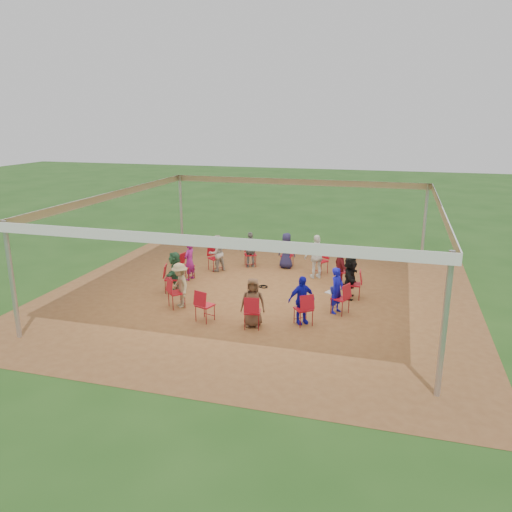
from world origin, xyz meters
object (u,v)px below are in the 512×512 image
(chair_5, at_px, (250,254))
(person_seated_4, at_px, (251,250))
(person_seated_0, at_px, (337,290))
(laptop, at_px, (332,291))
(person_seated_3, at_px, (286,251))
(chair_8, at_px, (172,279))
(person_seated_10, at_px, (302,300))
(chair_11, at_px, (252,312))
(person_seated_8, at_px, (180,285))
(chair_4, at_px, (287,255))
(standing_person, at_px, (317,257))
(chair_2, at_px, (345,271))
(cable_coil, at_px, (264,287))
(chair_12, at_px, (303,309))
(chair_3, at_px, (321,261))
(chair_9, at_px, (176,293))
(person_seated_6, at_px, (189,261))
(person_seated_7, at_px, (175,272))
(chair_7, at_px, (187,267))
(chair_0, at_px, (340,299))
(chair_1, at_px, (354,285))
(person_seated_5, at_px, (217,253))
(person_seated_1, at_px, (350,277))
(chair_6, at_px, (215,258))
(chair_10, at_px, (205,305))
(person_seated_9, at_px, (253,302))
(person_seated_2, at_px, (342,265))

(chair_5, relative_size, person_seated_4, 0.68)
(person_seated_0, height_order, laptop, person_seated_0)
(person_seated_3, bearing_deg, chair_5, 8.88)
(chair_8, bearing_deg, person_seated_10, 56.23)
(chair_8, distance_m, laptop, 5.09)
(chair_11, relative_size, person_seated_8, 0.68)
(chair_4, xyz_separation_m, standing_person, (1.26, -0.98, 0.32))
(chair_2, relative_size, cable_coil, 2.70)
(chair_11, xyz_separation_m, chair_12, (1.25, 0.56, 0.00))
(chair_3, relative_size, chair_9, 1.00)
(person_seated_6, bearing_deg, person_seated_7, 13.85)
(chair_4, distance_m, chair_7, 3.80)
(chair_4, bearing_deg, chair_3, 166.15)
(chair_0, bearing_deg, chair_4, 55.38)
(chair_3, height_order, chair_9, same)
(laptop, bearing_deg, standing_person, 41.57)
(chair_1, height_order, chair_5, same)
(chair_11, bearing_deg, chair_3, 69.23)
(person_seated_5, bearing_deg, person_seated_3, 152.31)
(chair_2, height_order, person_seated_7, person_seated_7)
(chair_1, distance_m, person_seated_8, 5.25)
(chair_8, relative_size, chair_12, 1.00)
(chair_8, bearing_deg, person_seated_1, 83.23)
(chair_12, xyz_separation_m, person_seated_8, (-3.71, 0.32, 0.22))
(chair_2, relative_size, person_seated_0, 0.68)
(chair_7, distance_m, chair_12, 5.35)
(chair_8, xyz_separation_m, chair_12, (4.50, -1.41, 0.00))
(chair_6, distance_m, chair_9, 3.80)
(chair_8, distance_m, person_seated_3, 4.62)
(person_seated_0, xyz_separation_m, person_seated_7, (-5.12, 0.32, 0.00))
(chair_10, height_order, person_seated_0, person_seated_0)
(person_seated_1, distance_m, cable_coil, 2.88)
(person_seated_5, bearing_deg, chair_10, 54.54)
(person_seated_0, bearing_deg, chair_12, 171.12)
(chair_5, xyz_separation_m, person_seated_3, (1.34, 0.12, 0.22))
(chair_10, bearing_deg, cable_coil, 93.19)
(person_seated_7, bearing_deg, laptop, 69.90)
(person_seated_10, height_order, cable_coil, person_seated_10)
(person_seated_1, bearing_deg, chair_11, 139.85)
(chair_1, xyz_separation_m, person_seated_8, (-4.80, -2.10, 0.22))
(chair_10, distance_m, standing_person, 5.16)
(chair_4, bearing_deg, person_seated_5, 30.03)
(chair_2, xyz_separation_m, chair_9, (-4.48, -3.50, 0.00))
(person_seated_3, bearing_deg, person_seated_9, 96.92)
(person_seated_2, distance_m, person_seated_4, 3.64)
(person_seated_3, bearing_deg, cable_coil, 87.90)
(chair_1, bearing_deg, chair_2, 13.85)
(chair_7, distance_m, chair_11, 4.71)
(chair_1, relative_size, person_seated_9, 0.68)
(chair_2, xyz_separation_m, person_seated_0, (0.05, -2.61, 0.22))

